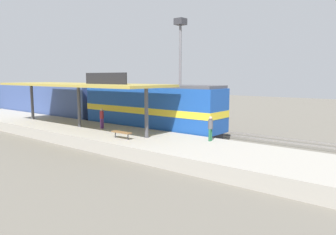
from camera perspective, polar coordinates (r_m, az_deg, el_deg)
ground_plane at (r=33.26m, az=-6.34°, el=-1.82°), size 120.00×120.00×0.00m
track_near at (r=31.90m, az=-8.88°, el=-2.20°), size 3.20×110.00×0.16m
track_far at (r=35.12m, az=-3.34°, el=-1.24°), size 3.20×110.00×0.16m
platform at (r=28.97m, az=-15.62°, el=-2.51°), size 6.00×44.00×0.90m
station_canopy at (r=28.50m, az=-15.79°, el=5.59°), size 5.20×18.00×4.70m
platform_bench at (r=22.69m, az=-8.40°, el=-2.70°), size 0.44×1.70×0.50m
locomotive at (r=28.64m, az=-3.28°, el=1.60°), size 2.93×14.43×4.44m
passenger_carriage_single at (r=42.79m, az=-21.54°, el=2.87°), size 2.90×20.00×4.24m
freight_car at (r=35.38m, az=-4.26°, el=1.98°), size 2.80×12.00×3.54m
light_mast at (r=36.19m, az=2.24°, el=12.30°), size 1.10×1.10×11.70m
person_waiting at (r=21.75m, az=7.67°, el=-1.76°), size 0.34×0.34×1.71m
person_walking at (r=27.48m, az=-11.88°, el=0.05°), size 0.34×0.34×1.71m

